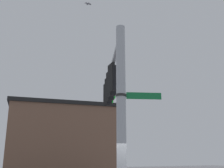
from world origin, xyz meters
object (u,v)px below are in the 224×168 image
object	(u,v)px
bird_flying	(88,4)
traffic_light_mid_outer	(110,90)
traffic_light_mid_inner	(112,84)
traffic_light_arm_end	(109,95)
street_name_sign	(131,96)
traffic_light_nearest_pole	(114,78)

from	to	relation	value
bird_flying	traffic_light_mid_outer	bearing A→B (deg)	84.64
traffic_light_mid_inner	traffic_light_arm_end	world-z (taller)	same
traffic_light_arm_end	street_name_sign	size ratio (longest dim) A/B	0.90
traffic_light_arm_end	street_name_sign	xyz separation A→B (m)	(5.32, -1.28, -1.27)
traffic_light_mid_inner	street_name_sign	bearing A→B (deg)	-11.46
traffic_light_nearest_pole	traffic_light_mid_inner	distance (m)	1.05
traffic_light_nearest_pole	traffic_light_mid_outer	size ratio (longest dim) A/B	1.00
traffic_light_nearest_pole	bird_flying	size ratio (longest dim) A/B	3.38
traffic_light_mid_inner	traffic_light_mid_outer	size ratio (longest dim) A/B	1.00
traffic_light_mid_inner	traffic_light_nearest_pole	bearing A→B (deg)	-16.90
traffic_light_arm_end	bird_flying	size ratio (longest dim) A/B	3.38
traffic_light_arm_end	traffic_light_nearest_pole	bearing A→B (deg)	-16.90
traffic_light_nearest_pole	traffic_light_arm_end	distance (m)	3.16
street_name_sign	bird_flying	xyz separation A→B (m)	(-4.43, -0.27, 5.92)
traffic_light_mid_outer	traffic_light_arm_end	xyz separation A→B (m)	(-1.01, 0.31, 0.00)
traffic_light_nearest_pole	traffic_light_arm_end	bearing A→B (deg)	163.10
street_name_sign	traffic_light_nearest_pole	bearing A→B (deg)	171.00
traffic_light_mid_inner	traffic_light_mid_outer	world-z (taller)	same
street_name_sign	traffic_light_mid_inner	bearing A→B (deg)	168.54
traffic_light_arm_end	traffic_light_mid_outer	bearing A→B (deg)	-16.90
traffic_light_nearest_pole	traffic_light_arm_end	world-z (taller)	same
traffic_light_nearest_pole	street_name_sign	bearing A→B (deg)	-9.00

